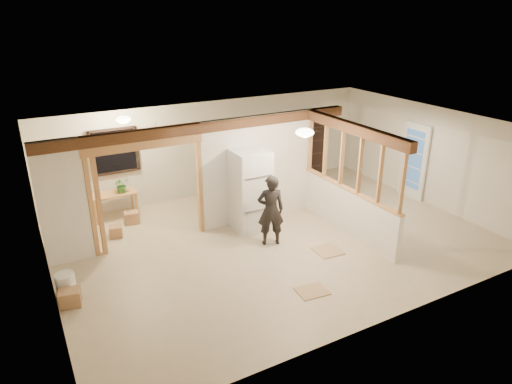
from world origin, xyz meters
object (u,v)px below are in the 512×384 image
woman (271,210)px  bookshelf (309,148)px  refrigerator (250,191)px  shop_vac (58,235)px  work_table (115,205)px

woman → bookshelf: bookshelf is taller
woman → bookshelf: (3.14, 3.12, 0.10)m
refrigerator → bookshelf: size_ratio=1.06×
shop_vac → refrigerator: bearing=-14.4°
bookshelf → refrigerator: bearing=-144.4°
refrigerator → woman: 0.87m
woman → work_table: bearing=-27.5°
refrigerator → shop_vac: bearing=165.6°
work_table → shop_vac: bearing=-143.8°
woman → shop_vac: bearing=-4.5°
refrigerator → work_table: bearing=141.5°
work_table → woman: bearing=-48.5°
woman → shop_vac: 4.45m
refrigerator → woman: refrigerator is taller
refrigerator → shop_vac: refrigerator is taller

